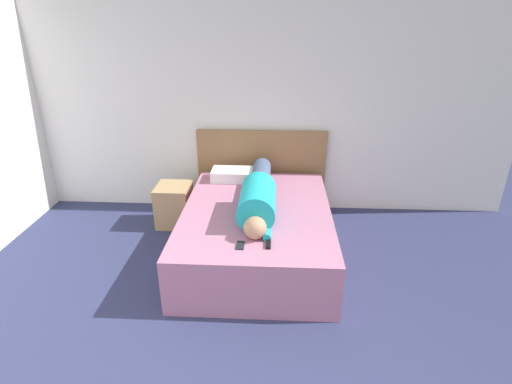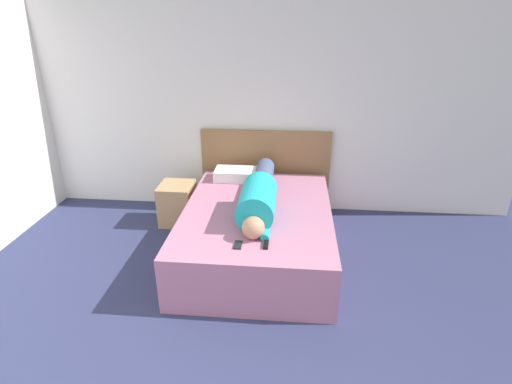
# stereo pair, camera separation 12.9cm
# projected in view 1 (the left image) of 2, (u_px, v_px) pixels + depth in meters

# --- Properties ---
(wall_back) EXTENTS (6.32, 0.06, 2.60)m
(wall_back) POSITION_uv_depth(u_px,v_px,m) (249.00, 106.00, 4.71)
(wall_back) COLOR white
(wall_back) RESTS_ON ground_plane
(bed) EXTENTS (1.46, 1.98, 0.52)m
(bed) POSITION_uv_depth(u_px,v_px,m) (257.00, 232.00, 4.06)
(bed) COLOR #B2708E
(bed) RESTS_ON ground_plane
(headboard) EXTENTS (1.58, 0.04, 1.02)m
(headboard) POSITION_uv_depth(u_px,v_px,m) (261.00, 170.00, 4.96)
(headboard) COLOR olive
(headboard) RESTS_ON ground_plane
(nightstand) EXTENTS (0.38, 0.41, 0.48)m
(nightstand) POSITION_uv_depth(u_px,v_px,m) (174.00, 205.00, 4.69)
(nightstand) COLOR tan
(nightstand) RESTS_ON ground_plane
(person_lying) EXTENTS (0.34, 1.60, 0.34)m
(person_lying) POSITION_uv_depth(u_px,v_px,m) (258.00, 195.00, 3.90)
(person_lying) COLOR tan
(person_lying) RESTS_ON bed
(pillow_near_headboard) EXTENTS (0.54, 0.29, 0.12)m
(pillow_near_headboard) POSITION_uv_depth(u_px,v_px,m) (235.00, 175.00, 4.64)
(pillow_near_headboard) COLOR white
(pillow_near_headboard) RESTS_ON bed
(tv_remote) EXTENTS (0.04, 0.15, 0.02)m
(tv_remote) POSITION_uv_depth(u_px,v_px,m) (268.00, 244.00, 3.33)
(tv_remote) COLOR black
(tv_remote) RESTS_ON bed
(cell_phone) EXTENTS (0.06, 0.13, 0.01)m
(cell_phone) POSITION_uv_depth(u_px,v_px,m) (240.00, 245.00, 3.32)
(cell_phone) COLOR black
(cell_phone) RESTS_ON bed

